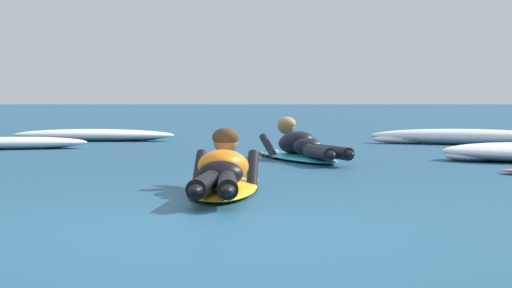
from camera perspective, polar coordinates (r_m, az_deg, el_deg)
name	(u,v)px	position (r m, az deg, el deg)	size (l,w,h in m)	color
ground_plane	(246,144)	(15.74, -0.56, 0.03)	(120.00, 120.00, 0.00)	navy
surfer_near	(222,175)	(7.84, -1.91, -1.77)	(0.55, 2.49, 0.55)	yellow
surfer_far	(301,148)	(11.75, 2.53, -0.25)	(1.16, 2.55, 0.54)	#2DB2D1
whitewater_front	(94,135)	(16.81, -9.07, 0.48)	(2.68, 0.84, 0.19)	white
whitewater_back	(465,137)	(15.73, 11.65, 0.37)	(2.98, 1.63, 0.24)	white
whitewater_far_band	(14,143)	(14.53, -13.42, 0.03)	(2.10, 1.09, 0.17)	white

